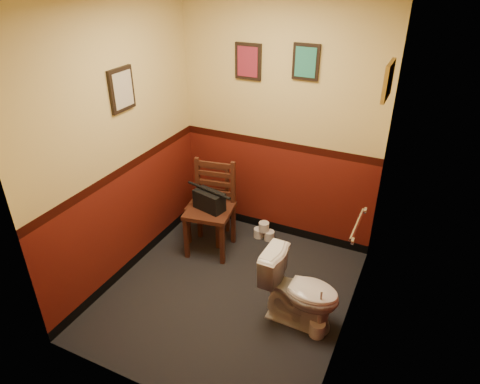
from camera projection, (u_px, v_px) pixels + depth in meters
floor at (229, 293)px, 4.17m from camera, size 2.20×2.40×0.00m
wall_back at (279, 123)px, 4.46m from camera, size 2.20×0.00×2.70m
wall_front at (137, 247)px, 2.57m from camera, size 2.20×0.00×2.70m
wall_left at (120, 146)px, 3.93m from camera, size 0.00×2.40×2.70m
wall_right at (362, 196)px, 3.10m from camera, size 0.00×2.40×2.70m
grab_bar at (358, 224)px, 3.51m from camera, size 0.05×0.56×0.06m
framed_print_back_a at (248, 61)px, 4.29m from camera, size 0.28×0.04×0.36m
framed_print_back_b at (306, 62)px, 4.04m from camera, size 0.26×0.04×0.34m
framed_print_left at (122, 90)px, 3.75m from camera, size 0.04×0.30×0.38m
framed_print_right at (388, 81)px, 3.25m from camera, size 0.04×0.34×0.28m
toilet at (300, 291)px, 3.70m from camera, size 0.70×0.41×0.68m
toilet_brush at (317, 328)px, 3.67m from camera, size 0.14×0.14×0.49m
chair_left at (209, 203)px, 4.83m from camera, size 0.46×0.46×0.87m
chair_right at (211, 208)px, 4.59m from camera, size 0.54×0.54×1.01m
handbag at (209, 200)px, 4.49m from camera, size 0.36×0.24×0.24m
tp_stack at (264, 232)px, 4.93m from camera, size 0.25×0.13×0.22m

